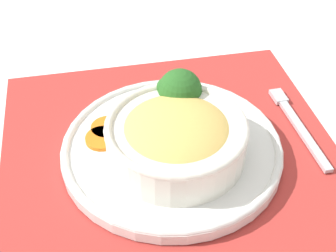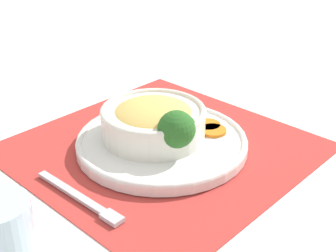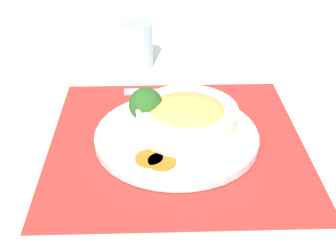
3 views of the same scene
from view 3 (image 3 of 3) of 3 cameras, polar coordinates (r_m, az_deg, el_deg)
ground_plane at (r=0.86m, az=1.05°, el=-2.01°), size 4.00×4.00×0.00m
placemat at (r=0.86m, az=1.05°, el=-1.90°), size 0.51×0.51×0.00m
plate at (r=0.85m, az=1.06°, el=-1.15°), size 0.30×0.30×0.02m
bowl at (r=0.84m, az=2.29°, el=1.18°), size 0.18×0.18×0.06m
broccoli_floret at (r=0.85m, az=-2.73°, el=2.54°), size 0.06×0.06×0.08m
carrot_slice_near at (r=0.78m, az=-2.30°, el=-3.98°), size 0.05×0.05×0.01m
carrot_slice_middle at (r=0.77m, az=-0.78°, el=-4.36°), size 0.05×0.05×0.01m
water_glass at (r=1.14m, az=-3.79°, el=9.53°), size 0.08×0.08×0.11m
fork at (r=1.02m, az=-1.30°, el=4.26°), size 0.03×0.18×0.01m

